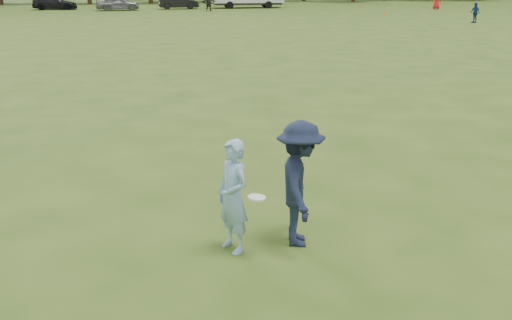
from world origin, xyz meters
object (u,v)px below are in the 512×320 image
(player_far_c, at_px, (437,0))
(car_d, at_px, (55,3))
(player_far_d, at_px, (209,2))
(field_cone, at_px, (384,14))
(player_far_b, at_px, (475,13))
(car_f, at_px, (178,2))
(thrower, at_px, (233,196))
(car_e, at_px, (118,3))
(defender, at_px, (300,184))

(player_far_c, distance_m, car_d, 41.99)
(player_far_d, relative_size, field_cone, 6.07)
(car_d, bearing_deg, field_cone, -113.90)
(player_far_b, bearing_deg, car_f, -146.53)
(thrower, relative_size, car_e, 0.39)
(defender, distance_m, player_far_b, 45.06)
(defender, height_order, player_far_d, defender)
(thrower, xyz_separation_m, car_f, (1.78, 60.73, -0.16))
(player_far_b, bearing_deg, player_far_c, 151.62)
(player_far_c, height_order, car_e, player_far_c)
(car_e, xyz_separation_m, field_cone, (25.54, -11.65, -0.62))
(defender, bearing_deg, car_f, 9.31)
(car_e, bearing_deg, player_far_b, -132.54)
(player_far_d, distance_m, car_e, 9.92)
(player_far_d, xyz_separation_m, car_d, (-16.38, 5.33, -0.23))
(player_far_b, bearing_deg, player_far_d, -144.47)
(thrower, bearing_deg, player_far_d, 148.48)
(player_far_c, xyz_separation_m, car_d, (-41.54, 6.12, -0.31))
(thrower, height_order, car_f, thrower)
(player_far_c, xyz_separation_m, car_e, (-34.68, 3.54, -0.22))
(defender, relative_size, player_far_c, 0.99)
(player_far_d, distance_m, car_d, 17.23)
(player_far_d, relative_size, car_e, 0.40)
(car_f, bearing_deg, player_far_c, -106.05)
(thrower, bearing_deg, car_d, 163.95)
(car_d, xyz_separation_m, car_e, (6.85, -2.58, 0.09))
(defender, relative_size, field_cone, 6.59)
(field_cone, bearing_deg, player_far_c, 41.59)
(thrower, distance_m, defender, 1.06)
(thrower, distance_m, car_e, 59.42)
(defender, height_order, car_d, defender)
(player_far_d, bearing_deg, thrower, -106.65)
(thrower, bearing_deg, player_far_c, 125.06)
(defender, height_order, car_f, defender)
(field_cone, bearing_deg, thrower, -113.59)
(thrower, relative_size, defender, 0.89)
(player_far_b, bearing_deg, defender, -44.47)
(player_far_c, xyz_separation_m, player_far_d, (-25.16, 0.79, -0.08))
(car_d, relative_size, car_e, 1.04)
(player_far_b, height_order, car_e, player_far_b)
(defender, bearing_deg, car_d, 21.59)
(player_far_b, distance_m, car_f, 32.26)
(car_f, bearing_deg, thrower, 172.42)
(thrower, height_order, player_far_c, player_far_c)
(player_far_b, xyz_separation_m, field_cone, (-4.17, 9.29, -0.66))
(player_far_c, distance_m, player_far_d, 25.17)
(player_far_d, bearing_deg, defender, -105.60)
(car_f, bearing_deg, car_e, 97.03)
(defender, bearing_deg, thrower, 104.42)
(thrower, bearing_deg, car_f, 151.63)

